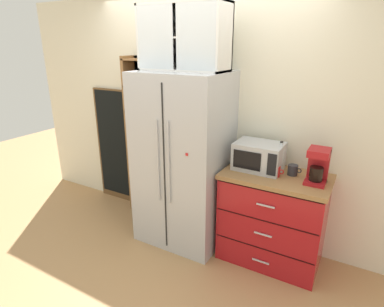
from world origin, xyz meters
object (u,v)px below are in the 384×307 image
Objects in this scene: refrigerator at (184,160)px; mug_charcoal at (293,170)px; bottle_clear at (280,158)px; chalkboard_menu at (116,146)px; mug_red at (276,171)px; coffee_maker at (318,165)px; microwave at (259,156)px.

refrigerator is 1.09m from mug_charcoal.
bottle_clear is 2.22m from chalkboard_menu.
bottle_clear is at bearing 9.18° from refrigerator.
mug_charcoal is 0.16m from mug_red.
coffee_maker reaches higher than mug_charcoal.
chalkboard_menu is at bearing 174.47° from coffee_maker.
bottle_clear reaches higher than mug_charcoal.
bottle_clear is at bearing 8.57° from microwave.
chalkboard_menu is (-2.20, 0.17, -0.28)m from bottle_clear.
coffee_maker is at bearing 8.08° from mug_red.
refrigerator is 14.50× the size of mug_charcoal.
bottle_clear is (-0.00, 0.12, 0.08)m from mug_red.
chalkboard_menu is at bearing 175.46° from bottle_clear.
bottle_clear is (0.19, 0.03, 0.00)m from microwave.
refrigerator is 0.95m from mug_red.
refrigerator reaches higher than coffee_maker.
microwave is at bearing -177.23° from mug_charcoal.
microwave is 1.42× the size of coffee_maker.
refrigerator reaches higher than bottle_clear.
microwave is 0.29× the size of chalkboard_menu.
microwave is 3.87× the size of mug_red.
refrigerator is at bearing -170.82° from bottle_clear.
bottle_clear is at bearing 168.15° from coffee_maker.
mug_red is (0.19, -0.09, -0.08)m from microwave.
coffee_maker is at bearing -5.53° from chalkboard_menu.
microwave is 0.33m from mug_charcoal.
refrigerator is 0.97m from bottle_clear.
refrigerator is at bearing -170.67° from microwave.
mug_red is at bearing -89.14° from bottle_clear.
microwave reaches higher than mug_red.
chalkboard_menu is (-2.33, 0.19, -0.20)m from mug_charcoal.
refrigerator is 4.09× the size of microwave.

